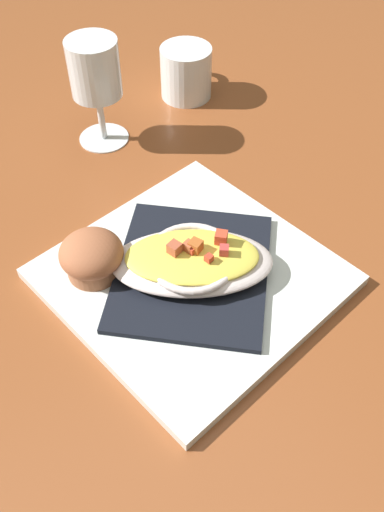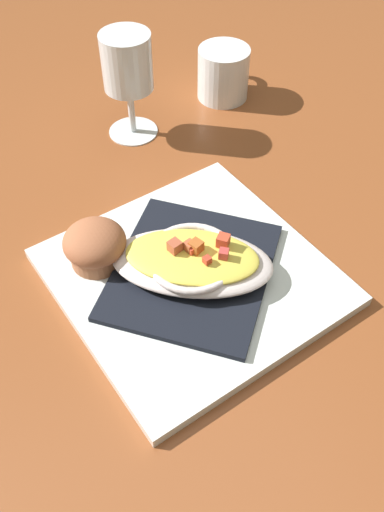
{
  "view_description": "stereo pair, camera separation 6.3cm",
  "coord_description": "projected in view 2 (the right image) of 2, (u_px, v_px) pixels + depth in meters",
  "views": [
    {
      "loc": [
        0.31,
        -0.27,
        0.51
      ],
      "look_at": [
        0.0,
        0.0,
        0.04
      ],
      "focal_mm": 38.87,
      "sensor_mm": 36.0,
      "label": 1
    },
    {
      "loc": [
        0.35,
        -0.22,
        0.51
      ],
      "look_at": [
        0.0,
        0.0,
        0.04
      ],
      "focal_mm": 38.87,
      "sensor_mm": 36.0,
      "label": 2
    }
  ],
  "objects": [
    {
      "name": "coffee_mug",
      "position": [
        223.0,
        75.0,
        0.9
      ],
      "size": [
        0.1,
        0.09,
        0.08
      ],
      "color": "white",
      "rests_on": "ground_plane"
    },
    {
      "name": "folded_napkin",
      "position": [
        192.0,
        271.0,
        0.65
      ],
      "size": [
        0.26,
        0.27,
        0.01
      ],
      "primitive_type": "cube",
      "rotation": [
        0.0,
        0.0,
        0.71
      ],
      "color": "black",
      "rests_on": "square_plate"
    },
    {
      "name": "stemmed_glass",
      "position": [
        127.0,
        69.0,
        0.78
      ],
      "size": [
        0.07,
        0.07,
        0.16
      ],
      "color": "white",
      "rests_on": "ground_plane"
    },
    {
      "name": "ground_plane",
      "position": [
        192.0,
        280.0,
        0.66
      ],
      "size": [
        2.6,
        2.6,
        0.0
      ],
      "primitive_type": "plane",
      "color": "brown"
    },
    {
      "name": "muffin",
      "position": [
        95.0,
        245.0,
        0.64
      ],
      "size": [
        0.07,
        0.07,
        0.05
      ],
      "color": "#A35F3D",
      "rests_on": "square_plate"
    },
    {
      "name": "gratin_dish",
      "position": [
        192.0,
        260.0,
        0.63
      ],
      "size": [
        0.2,
        0.21,
        0.04
      ],
      "color": "silver",
      "rests_on": "folded_napkin"
    },
    {
      "name": "square_plate",
      "position": [
        192.0,
        277.0,
        0.66
      ],
      "size": [
        0.31,
        0.31,
        0.01
      ],
      "primitive_type": "cube",
      "rotation": [
        0.0,
        0.0,
        0.04
      ],
      "color": "white",
      "rests_on": "ground_plane"
    }
  ]
}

